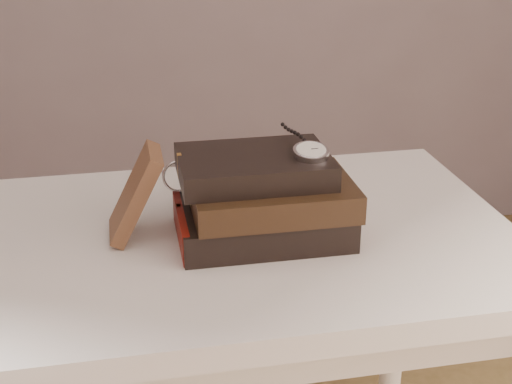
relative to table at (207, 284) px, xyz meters
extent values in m
cube|color=silver|center=(0.00, 0.00, 0.07)|extent=(1.00, 0.60, 0.04)
cube|color=white|center=(0.00, 0.00, 0.01)|extent=(0.88, 0.49, 0.08)
cylinder|color=white|center=(0.45, 0.25, -0.30)|extent=(0.05, 0.05, 0.71)
cube|color=black|center=(0.09, -0.02, 0.12)|extent=(0.27, 0.18, 0.05)
cube|color=beige|center=(0.09, -0.02, 0.12)|extent=(0.26, 0.17, 0.04)
cube|color=gold|center=(-0.04, 0.01, 0.12)|extent=(0.01, 0.01, 0.05)
cube|color=maroon|center=(-0.04, -0.02, 0.12)|extent=(0.01, 0.17, 0.05)
cube|color=black|center=(0.10, -0.03, 0.16)|extent=(0.25, 0.17, 0.04)
cube|color=beige|center=(0.10, -0.03, 0.16)|extent=(0.24, 0.16, 0.03)
cube|color=gold|center=(-0.02, 0.00, 0.16)|extent=(0.01, 0.01, 0.05)
cube|color=black|center=(0.08, -0.01, 0.21)|extent=(0.23, 0.16, 0.04)
cube|color=beige|center=(0.08, -0.01, 0.21)|extent=(0.23, 0.15, 0.03)
cube|color=gold|center=(-0.04, 0.02, 0.21)|extent=(0.01, 0.01, 0.04)
cube|color=#452A1A|center=(-0.11, 0.02, 0.16)|extent=(0.09, 0.09, 0.15)
cylinder|color=silver|center=(0.16, -0.04, 0.23)|extent=(0.06, 0.06, 0.02)
cylinder|color=white|center=(0.16, -0.04, 0.24)|extent=(0.05, 0.05, 0.01)
torus|color=silver|center=(0.16, -0.04, 0.24)|extent=(0.05, 0.05, 0.01)
cylinder|color=silver|center=(0.16, 0.00, 0.23)|extent=(0.01, 0.01, 0.01)
cube|color=black|center=(0.16, -0.03, 0.24)|extent=(0.00, 0.02, 0.00)
cube|color=black|center=(0.17, -0.04, 0.24)|extent=(0.01, 0.00, 0.00)
sphere|color=black|center=(0.16, 0.00, 0.24)|extent=(0.01, 0.01, 0.01)
sphere|color=black|center=(0.16, 0.02, 0.24)|extent=(0.01, 0.01, 0.01)
sphere|color=black|center=(0.16, 0.03, 0.24)|extent=(0.01, 0.01, 0.01)
sphere|color=black|center=(0.15, 0.04, 0.24)|extent=(0.01, 0.01, 0.01)
sphere|color=black|center=(0.15, 0.05, 0.24)|extent=(0.01, 0.01, 0.01)
sphere|color=black|center=(0.15, 0.06, 0.24)|extent=(0.01, 0.01, 0.01)
sphere|color=black|center=(0.15, 0.08, 0.24)|extent=(0.01, 0.01, 0.01)
sphere|color=black|center=(0.14, 0.09, 0.24)|extent=(0.01, 0.01, 0.01)
torus|color=silver|center=(-0.03, 0.06, 0.17)|extent=(0.05, 0.02, 0.05)
torus|color=silver|center=(0.02, 0.06, 0.17)|extent=(0.05, 0.02, 0.05)
cylinder|color=silver|center=(-0.01, 0.06, 0.17)|extent=(0.02, 0.00, 0.00)
cylinder|color=silver|center=(-0.06, 0.13, 0.16)|extent=(0.00, 0.12, 0.03)
cylinder|color=silver|center=(0.05, 0.12, 0.16)|extent=(0.00, 0.12, 0.03)
camera|label=1|loc=(-0.12, -1.02, 0.62)|focal=50.69mm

